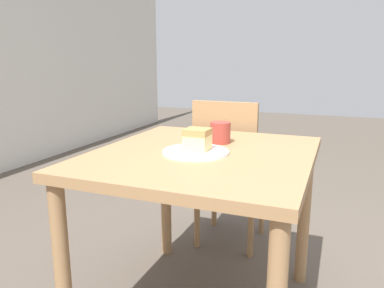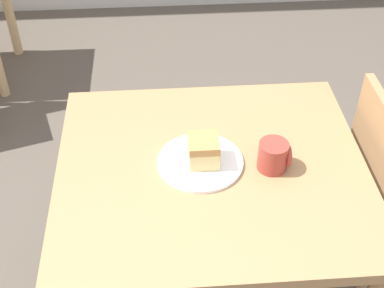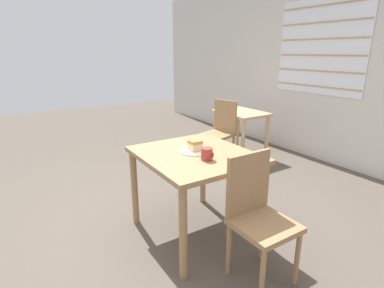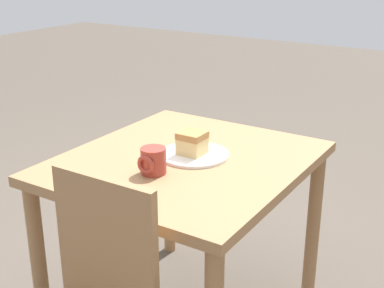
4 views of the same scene
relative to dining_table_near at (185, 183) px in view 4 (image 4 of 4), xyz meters
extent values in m
plane|color=brown|center=(-0.15, -0.32, -0.66)|extent=(14.00, 14.00, 0.00)
cube|color=#9E754C|center=(0.00, 0.00, 0.09)|extent=(0.99, 0.89, 0.04)
cylinder|color=#9E754C|center=(-0.44, -0.39, -0.30)|extent=(0.06, 0.06, 0.73)
cylinder|color=#9E754C|center=(0.44, -0.39, -0.30)|extent=(0.06, 0.06, 0.73)
cylinder|color=#9E754C|center=(-0.44, 0.39, -0.30)|extent=(0.06, 0.06, 0.73)
cube|color=#9E754C|center=(0.57, 0.08, 0.03)|extent=(0.03, 0.38, 0.46)
cylinder|color=white|center=(-0.04, 0.02, 0.12)|extent=(0.28, 0.28, 0.01)
cube|color=#E0C67F|center=(-0.03, 0.01, 0.15)|extent=(0.09, 0.10, 0.06)
cube|color=#B27F47|center=(-0.03, 0.01, 0.20)|extent=(0.10, 0.10, 0.03)
cylinder|color=#9E382D|center=(0.19, -0.02, 0.16)|extent=(0.09, 0.09, 0.10)
torus|color=#9E382D|center=(0.23, -0.02, 0.16)|extent=(0.02, 0.07, 0.07)
camera|label=1|loc=(-1.43, -0.52, 0.49)|focal=35.00mm
camera|label=2|loc=(-0.16, -1.23, 1.28)|focal=50.00mm
camera|label=3|loc=(2.01, -1.32, 0.93)|focal=28.00mm
camera|label=4|loc=(1.63, 1.07, 0.89)|focal=50.00mm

